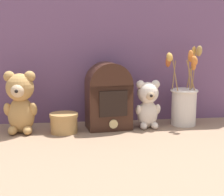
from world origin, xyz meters
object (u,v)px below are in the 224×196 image
object	(u,v)px
teddy_bear_medium	(148,103)
decorative_tin_tall	(64,123)
vintage_radio	(108,96)
teddy_bear_large	(20,101)
flower_vase	(184,101)

from	to	relation	value
teddy_bear_medium	decorative_tin_tall	xyz separation A→B (m)	(-0.34, -0.03, -0.06)
vintage_radio	decorative_tin_tall	distance (m)	0.21
teddy_bear_large	teddy_bear_medium	size ratio (longest dim) A/B	1.23
teddy_bear_large	decorative_tin_tall	distance (m)	0.19
teddy_bear_medium	flower_vase	size ratio (longest dim) A/B	0.59
teddy_bear_medium	vintage_radio	bearing A→B (deg)	175.84
vintage_radio	teddy_bear_large	bearing A→B (deg)	-175.54
flower_vase	vintage_radio	bearing A→B (deg)	-177.26
flower_vase	decorative_tin_tall	distance (m)	0.51
flower_vase	vintage_radio	xyz separation A→B (m)	(-0.32, -0.02, 0.03)
decorative_tin_tall	vintage_radio	bearing A→B (deg)	13.92
teddy_bear_large	vintage_radio	xyz separation A→B (m)	(0.34, 0.03, 0.01)
flower_vase	teddy_bear_medium	bearing A→B (deg)	-170.47
flower_vase	vintage_radio	distance (m)	0.33
vintage_radio	decorative_tin_tall	bearing A→B (deg)	-166.08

